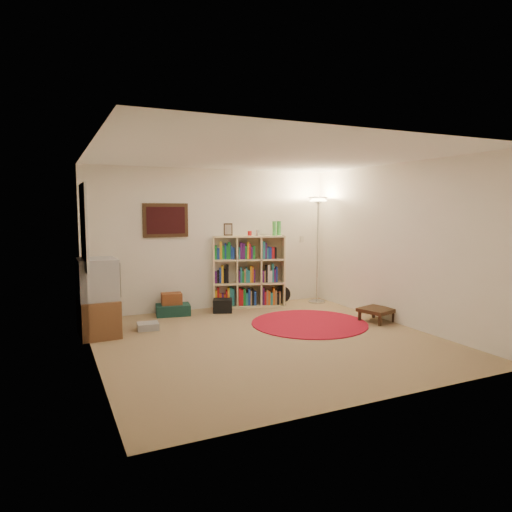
{
  "coord_description": "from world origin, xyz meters",
  "views": [
    {
      "loc": [
        -2.72,
        -5.51,
        1.81
      ],
      "look_at": [
        0.1,
        0.6,
        1.1
      ],
      "focal_mm": 32.0,
      "sensor_mm": 36.0,
      "label": 1
    }
  ],
  "objects": [
    {
      "name": "room",
      "position": [
        -0.05,
        0.05,
        1.26
      ],
      "size": [
        4.54,
        4.54,
        2.54
      ],
      "color": "#917755",
      "rests_on": "ground"
    },
    {
      "name": "bookshelf",
      "position": [
        0.62,
        2.1,
        0.63
      ],
      "size": [
        1.36,
        0.78,
        1.57
      ],
      "rotation": [
        0.0,
        0.0,
        -0.33
      ],
      "color": "#FFE6AA",
      "rests_on": "ground"
    },
    {
      "name": "floor_lamp",
      "position": [
        1.96,
        1.84,
        1.67
      ],
      "size": [
        0.48,
        0.48,
        2.02
      ],
      "rotation": [
        0.0,
        0.0,
        -0.28
      ],
      "color": "silver",
      "rests_on": "ground"
    },
    {
      "name": "floor_fan",
      "position": [
        1.24,
        1.92,
        0.18
      ],
      "size": [
        0.32,
        0.2,
        0.36
      ],
      "rotation": [
        0.0,
        0.0,
        -0.25
      ],
      "color": "black",
      "rests_on": "ground"
    },
    {
      "name": "tv_stand",
      "position": [
        -2.09,
        1.23,
        0.53
      ],
      "size": [
        0.56,
        0.77,
        1.1
      ],
      "rotation": [
        0.0,
        0.0,
        0.03
      ],
      "color": "brown",
      "rests_on": "ground"
    },
    {
      "name": "dvd_box",
      "position": [
        -1.4,
        1.22,
        0.05
      ],
      "size": [
        0.33,
        0.29,
        0.1
      ],
      "rotation": [
        0.0,
        0.0,
        -0.1
      ],
      "color": "#ABABAF",
      "rests_on": "ground"
    },
    {
      "name": "suitcase",
      "position": [
        -0.82,
        1.98,
        0.09
      ],
      "size": [
        0.62,
        0.45,
        0.18
      ],
      "rotation": [
        0.0,
        0.0,
        -0.17
      ],
      "color": "#13362F",
      "rests_on": "ground"
    },
    {
      "name": "wicker_basket",
      "position": [
        -0.83,
        2.0,
        0.28
      ],
      "size": [
        0.37,
        0.28,
        0.19
      ],
      "rotation": [
        0.0,
        0.0,
        -0.13
      ],
      "color": "brown",
      "rests_on": "suitcase"
    },
    {
      "name": "duffel_bag",
      "position": [
        0.03,
        1.84,
        0.11
      ],
      "size": [
        0.41,
        0.37,
        0.23
      ],
      "rotation": [
        0.0,
        0.0,
        -0.38
      ],
      "color": "black",
      "rests_on": "ground"
    },
    {
      "name": "red_rug",
      "position": [
        0.98,
        0.51,
        0.01
      ],
      "size": [
        1.82,
        1.82,
        0.02
      ],
      "color": "maroon",
      "rests_on": "ground"
    },
    {
      "name": "side_table",
      "position": [
        2.02,
        0.17,
        0.18
      ],
      "size": [
        0.58,
        0.58,
        0.22
      ],
      "rotation": [
        0.0,
        0.0,
        0.28
      ],
      "color": "black",
      "rests_on": "ground"
    }
  ]
}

